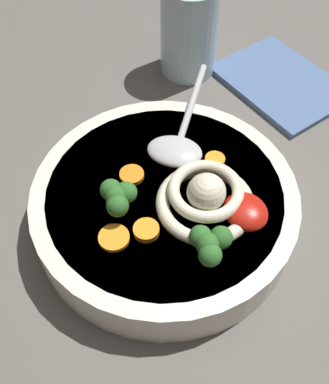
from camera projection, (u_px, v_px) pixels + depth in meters
The scene contains 13 objects.
table_slab at pixel (154, 205), 54.99cm from camera, with size 134.09×134.09×3.84cm, color #5B5651.
soup_bowl at pixel (165, 206), 49.30cm from camera, with size 27.66×27.66×5.07cm.
noodle_pile at pixel (206, 197), 45.26cm from camera, with size 10.77×10.56×4.33cm.
soup_spoon at pixel (179, 143), 50.37cm from camera, with size 14.32×14.81×1.60cm.
chili_sauce_dollop at pixel (245, 211), 44.62cm from camera, with size 4.62×4.16×2.08cm, color #B2190F.
broccoli_floret_front at pixel (118, 196), 44.38cm from camera, with size 4.25×3.66×3.36cm.
broccoli_floret_center at pixel (209, 244), 41.21cm from camera, with size 4.18×3.60×3.31cm.
carrot_slice_right at pixel (215, 160), 49.50cm from camera, with size 2.15×2.15×0.70cm, color orange.
carrot_slice_far at pixel (129, 172), 48.66cm from camera, with size 2.58×2.58×0.50cm, color orange.
carrot_slice_extra_a at pixel (114, 238), 43.77cm from camera, with size 2.98×2.98×0.45cm, color orange.
carrot_slice_beside_chili at pixel (146, 230), 44.14cm from camera, with size 2.52×2.52×0.70cm, color orange.
drinking_glass at pixel (189, 29), 62.49cm from camera, with size 7.90×7.90×12.67cm, color silver.
folded_napkin at pixel (281, 82), 64.93cm from camera, with size 17.09×12.77×0.80cm, color #4C6693.
Camera 1 is at (-27.89, 15.97, 46.58)cm, focal length 43.41 mm.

